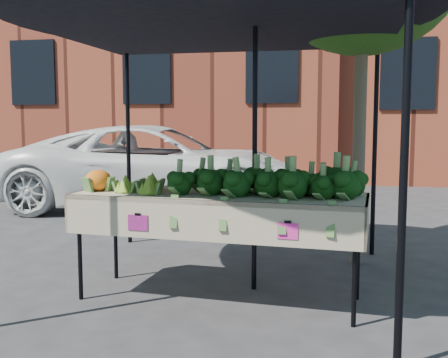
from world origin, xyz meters
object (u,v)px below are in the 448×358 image
Objects in this scene: vehicle at (157,57)px; table at (219,247)px; street_tree at (361,81)px; canopy at (218,135)px.

table is at bearing -160.21° from vehicle.
street_tree is (3.23, -2.95, -0.66)m from vehicle.
table is 0.48× the size of vehicle.
table is 1.02m from canopy.
vehicle reaches higher than canopy.
canopy is 1.73m from street_tree.
vehicle is at bearing 116.09° from canopy.
canopy is (-0.11, 0.43, 0.92)m from table.
street_tree is at bearing 51.87° from table.
vehicle reaches higher than table.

